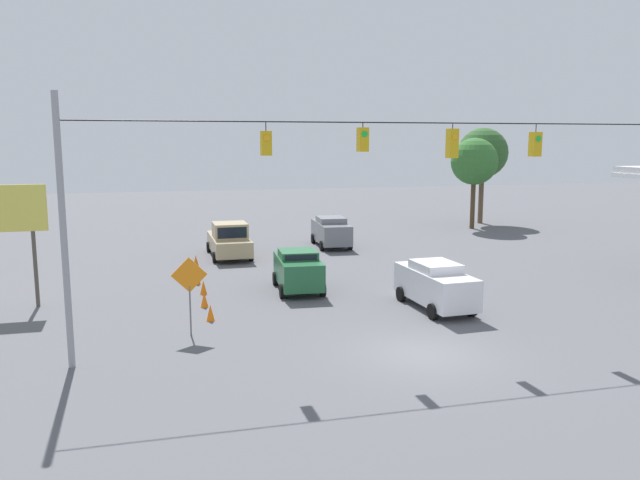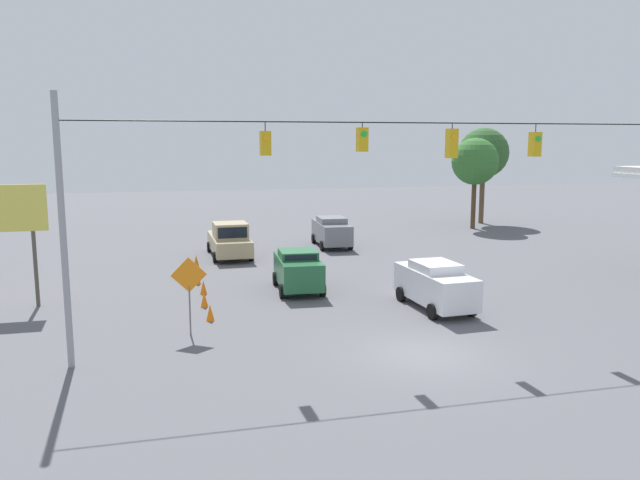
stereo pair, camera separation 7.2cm
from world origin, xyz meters
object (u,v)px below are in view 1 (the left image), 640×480
(traffic_cone_third, at_px, (203,287))
(tree_horizon_right, at_px, (474,162))
(traffic_cone_nearest, at_px, (210,313))
(pickup_truck_tan_withflow_far, at_px, (229,241))
(sedan_green_withflow_mid, at_px, (298,270))
(traffic_cone_farthest, at_px, (196,261))
(sedan_grey_oncoming_deep, at_px, (331,231))
(work_zone_sign, at_px, (189,281))
(traffic_cone_fourth, at_px, (197,278))
(tree_horizon_left, at_px, (483,153))
(overhead_signal_span, at_px, (409,190))
(sedan_white_crossing_near, at_px, (435,284))
(traffic_cone_fifth, at_px, (195,269))
(traffic_cone_second, at_px, (204,300))

(traffic_cone_third, bearing_deg, tree_horizon_right, -143.32)
(traffic_cone_nearest, bearing_deg, pickup_truck_tan_withflow_far, -99.30)
(sedan_green_withflow_mid, distance_m, traffic_cone_farthest, 8.08)
(sedan_grey_oncoming_deep, distance_m, tree_horizon_right, 14.78)
(traffic_cone_third, relative_size, work_zone_sign, 0.23)
(traffic_cone_fourth, distance_m, tree_horizon_left, 30.45)
(overhead_signal_span, relative_size, work_zone_sign, 7.76)
(traffic_cone_farthest, bearing_deg, tree_horizon_right, -155.67)
(traffic_cone_third, xyz_separation_m, tree_horizon_left, (-24.37, -19.28, 5.51))
(sedan_green_withflow_mid, relative_size, tree_horizon_left, 0.52)
(sedan_white_crossing_near, bearing_deg, tree_horizon_right, -121.40)
(pickup_truck_tan_withflow_far, bearing_deg, traffic_cone_nearest, 80.70)
(tree_horizon_right, bearing_deg, traffic_cone_fifth, 28.82)
(traffic_cone_nearest, bearing_deg, tree_horizon_left, -135.94)
(sedan_white_crossing_near, bearing_deg, traffic_cone_farthest, -51.08)
(traffic_cone_fifth, bearing_deg, traffic_cone_third, 91.78)
(sedan_green_withflow_mid, distance_m, traffic_cone_nearest, 5.94)
(traffic_cone_fourth, bearing_deg, traffic_cone_nearest, 91.07)
(pickup_truck_tan_withflow_far, bearing_deg, sedan_white_crossing_near, 116.90)
(sedan_green_withflow_mid, bearing_deg, traffic_cone_second, 23.18)
(traffic_cone_second, distance_m, tree_horizon_left, 33.05)
(overhead_signal_span, distance_m, traffic_cone_fifth, 14.97)
(work_zone_sign, height_order, tree_horizon_left, tree_horizon_left)
(traffic_cone_second, distance_m, traffic_cone_farthest, 8.72)
(traffic_cone_second, bearing_deg, traffic_cone_fourth, -89.54)
(sedan_green_withflow_mid, bearing_deg, work_zone_sign, 47.48)
(traffic_cone_farthest, bearing_deg, work_zone_sign, 85.93)
(sedan_grey_oncoming_deep, relative_size, traffic_cone_third, 7.23)
(sedan_grey_oncoming_deep, distance_m, tree_horizon_left, 18.05)
(traffic_cone_third, height_order, traffic_cone_farthest, same)
(pickup_truck_tan_withflow_far, bearing_deg, tree_horizon_left, -155.16)
(traffic_cone_second, distance_m, work_zone_sign, 4.16)
(sedan_grey_oncoming_deep, xyz_separation_m, tree_horizon_right, (-13.08, -5.42, 4.23))
(work_zone_sign, bearing_deg, traffic_cone_farthest, -94.07)
(overhead_signal_span, xyz_separation_m, traffic_cone_fifth, (6.58, -12.52, -4.90))
(tree_horizon_left, xyz_separation_m, tree_horizon_right, (2.25, 2.80, -0.59))
(pickup_truck_tan_withflow_far, distance_m, traffic_cone_farthest, 3.34)
(sedan_white_crossing_near, bearing_deg, traffic_cone_nearest, -2.86)
(tree_horizon_left, distance_m, tree_horizon_right, 3.64)
(pickup_truck_tan_withflow_far, distance_m, traffic_cone_third, 9.27)
(tree_horizon_left, bearing_deg, traffic_cone_fourth, 35.04)
(pickup_truck_tan_withflow_far, bearing_deg, traffic_cone_third, 76.55)
(overhead_signal_span, relative_size, traffic_cone_fourth, 33.98)
(overhead_signal_span, bearing_deg, work_zone_sign, -17.65)
(overhead_signal_span, height_order, tree_horizon_left, overhead_signal_span)
(sedan_green_withflow_mid, height_order, traffic_cone_nearest, sedan_green_withflow_mid)
(traffic_cone_second, bearing_deg, traffic_cone_farthest, -90.99)
(traffic_cone_fourth, bearing_deg, tree_horizon_right, -147.13)
(pickup_truck_tan_withflow_far, height_order, tree_horizon_left, tree_horizon_left)
(sedan_white_crossing_near, bearing_deg, sedan_green_withflow_mid, -42.69)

